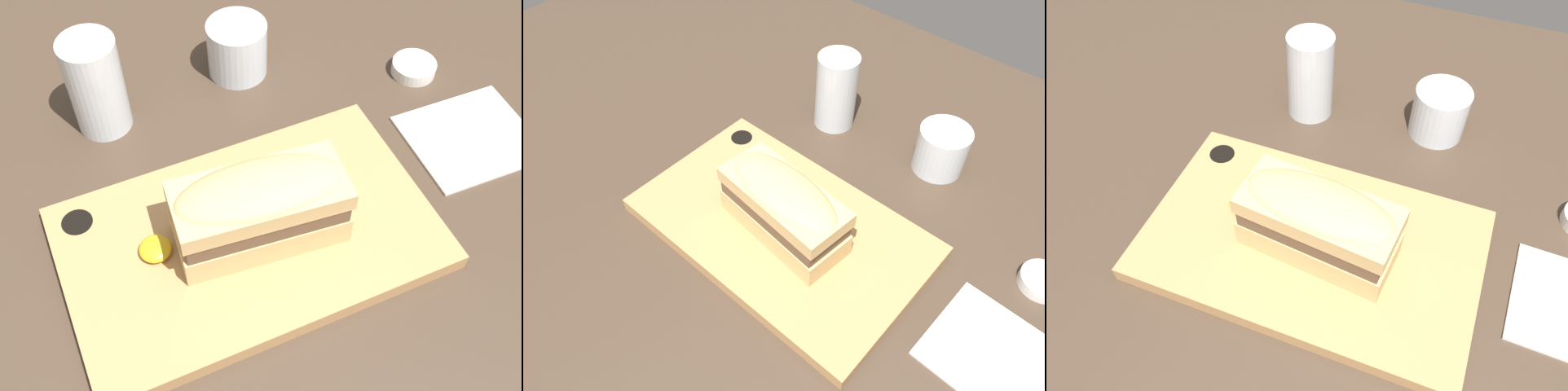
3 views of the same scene
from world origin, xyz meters
The scene contains 8 objects.
dining_table centered at (0.00, 0.00, 1.00)cm, with size 181.44×112.13×2.00cm.
serving_board centered at (-7.85, -2.92, 3.04)cm, with size 39.43×24.07×2.13cm.
sandwich centered at (-6.75, -3.60, 9.11)cm, with size 18.20×9.32×9.36cm.
mustard_dollop centered at (-17.52, -1.35, 4.76)cm, with size 3.41×3.41×1.37cm.
water_glass centered at (-17.03, 20.64, 7.50)cm, with size 6.67×6.67×12.71cm.
wine_glass centered at (1.71, 22.80, 5.27)cm, with size 7.79×7.79×7.34cm.
napkin centered at (22.98, -0.24, 2.20)cm, with size 15.37×13.45×0.40cm.
condiment_dish centered at (22.85, 12.97, 2.82)cm, with size 5.82×5.82×1.65cm.
Camera 2 is at (21.25, -34.88, 58.91)cm, focal length 35.00 mm.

